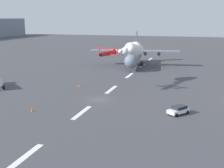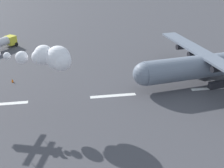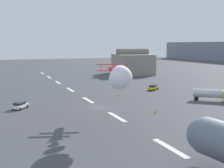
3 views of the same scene
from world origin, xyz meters
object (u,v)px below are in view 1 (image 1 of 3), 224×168
(cargo_transport_plane, at_px, (134,56))
(followme_car_yellow, at_px, (179,110))
(stunt_biplane_red, at_px, (132,49))
(traffic_cone_near, at_px, (32,109))
(traffic_cone_far, at_px, (79,86))

(cargo_transport_plane, bearing_deg, followme_car_yellow, -158.85)
(stunt_biplane_red, relative_size, traffic_cone_near, 23.62)
(cargo_transport_plane, relative_size, traffic_cone_far, 41.34)
(stunt_biplane_red, distance_m, traffic_cone_far, 16.27)
(traffic_cone_near, bearing_deg, followme_car_yellow, -76.85)
(cargo_transport_plane, relative_size, followme_car_yellow, 7.20)
(cargo_transport_plane, distance_m, stunt_biplane_red, 28.10)
(followme_car_yellow, bearing_deg, traffic_cone_near, 103.15)
(traffic_cone_near, distance_m, traffic_cone_far, 20.53)
(stunt_biplane_red, bearing_deg, followme_car_yellow, -148.70)
(followme_car_yellow, relative_size, traffic_cone_near, 5.74)
(stunt_biplane_red, xyz_separation_m, traffic_cone_near, (-28.37, 12.01, -8.49))
(cargo_transport_plane, distance_m, traffic_cone_near, 55.87)
(cargo_transport_plane, height_order, followme_car_yellow, cargo_transport_plane)
(stunt_biplane_red, bearing_deg, traffic_cone_near, 157.06)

